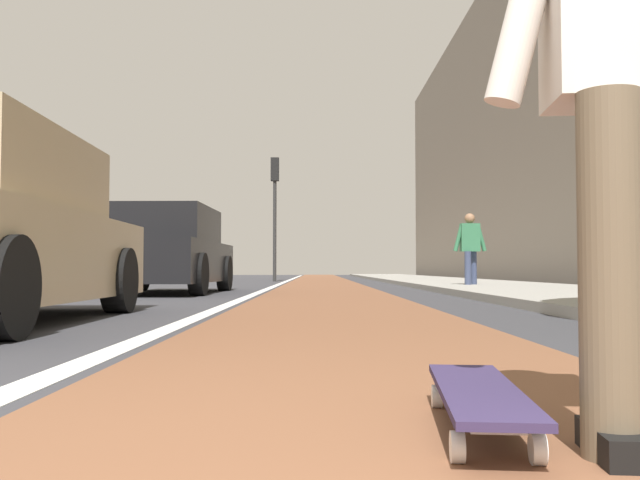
# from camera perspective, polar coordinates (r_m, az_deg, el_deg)

# --- Properties ---
(ground_plane) EXTENTS (80.00, 80.00, 0.00)m
(ground_plane) POSITION_cam_1_polar(r_m,az_deg,el_deg) (10.65, 0.67, -4.68)
(ground_plane) COLOR #38383D
(bike_lane_paint) EXTENTS (56.00, 2.14, 0.00)m
(bike_lane_paint) POSITION_cam_1_polar(r_m,az_deg,el_deg) (24.64, 0.14, -3.39)
(bike_lane_paint) COLOR brown
(bike_lane_paint) RESTS_ON ground
(lane_stripe_white) EXTENTS (52.00, 0.16, 0.01)m
(lane_stripe_white) POSITION_cam_1_polar(r_m,az_deg,el_deg) (20.67, -3.17, -3.57)
(lane_stripe_white) COLOR silver
(lane_stripe_white) RESTS_ON ground
(sidewalk_curb) EXTENTS (52.00, 3.20, 0.11)m
(sidewalk_curb) POSITION_cam_1_polar(r_m,az_deg,el_deg) (19.01, 11.08, -3.48)
(sidewalk_curb) COLOR #9E9B93
(sidewalk_curb) RESTS_ON ground
(building_facade) EXTENTS (40.00, 1.20, 10.85)m
(building_facade) POSITION_cam_1_polar(r_m,az_deg,el_deg) (24.14, 16.13, 9.64)
(building_facade) COLOR gray
(building_facade) RESTS_ON ground
(skateboard) EXTENTS (0.86, 0.28, 0.11)m
(skateboard) POSITION_cam_1_polar(r_m,az_deg,el_deg) (1.88, 12.90, -12.35)
(skateboard) COLOR white
(skateboard) RESTS_ON ground
(skater_person) EXTENTS (0.45, 0.72, 1.64)m
(skater_person) POSITION_cam_1_polar(r_m,az_deg,el_deg) (1.90, 24.24, 13.63)
(skater_person) COLOR brown
(skater_person) RESTS_ON ground
(parked_car_mid) EXTENTS (4.22, 1.95, 1.50)m
(parked_car_mid) POSITION_cam_1_polar(r_m,az_deg,el_deg) (12.47, -12.54, -0.95)
(parked_car_mid) COLOR black
(parked_car_mid) RESTS_ON ground
(traffic_light) EXTENTS (0.33, 0.28, 4.26)m
(traffic_light) POSITION_cam_1_polar(r_m,az_deg,el_deg) (23.91, -3.74, 3.64)
(traffic_light) COLOR #2D2D2D
(traffic_light) RESTS_ON ground
(pedestrian_distant) EXTENTS (0.44, 0.68, 1.56)m
(pedestrian_distant) POSITION_cam_1_polar(r_m,az_deg,el_deg) (14.48, 12.25, -0.49)
(pedestrian_distant) COLOR #384260
(pedestrian_distant) RESTS_ON ground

